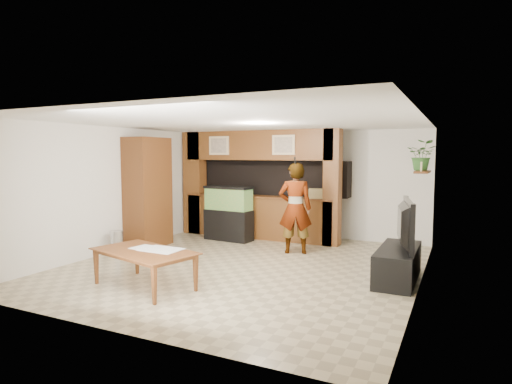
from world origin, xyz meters
The scene contains 21 objects.
floor centered at (0.00, 0.00, 0.00)m, with size 6.50×6.50×0.00m, color tan.
ceiling centered at (0.00, 0.00, 2.60)m, with size 6.50×6.50×0.00m, color white.
wall_back centered at (0.00, 3.25, 1.30)m, with size 6.00×6.00×0.00m, color silver.
wall_left centered at (-3.00, 0.00, 1.30)m, with size 6.50×6.50×0.00m, color silver.
wall_right centered at (3.00, 0.00, 1.30)m, with size 6.50×6.50×0.00m, color silver.
partition centered at (-0.95, 2.64, 1.31)m, with size 4.20×0.99×2.60m.
wall_clock centered at (-2.97, 1.00, 1.90)m, with size 0.05×0.25×0.25m.
wall_shelf centered at (2.85, 1.95, 1.70)m, with size 0.25×0.90×0.04m, color brown.
pantry_cabinet centered at (-2.70, 0.60, 1.20)m, with size 0.60×0.98×2.40m, color brown.
trash_can centered at (-2.72, -0.35, 0.25)m, with size 0.27×0.27×0.49m, color #B2B2B7.
aquarium centered at (-1.42, 1.95, 0.63)m, with size 1.16×0.44×1.29m.
tv_stand centered at (2.65, 0.28, 0.26)m, with size 0.58×1.58×0.53m, color black.
television centered at (2.65, 0.28, 0.92)m, with size 1.37×0.18×0.79m, color black.
photo_frame centered at (2.85, 1.62, 1.81)m, with size 0.03×0.13×0.18m, color tan.
potted_plant centered at (2.82, 2.17, 2.02)m, with size 0.54×0.46×0.59m, color #2D6026.
person centered at (0.48, 1.37, 0.94)m, with size 0.68×0.45×1.87m, color #9A7354.
microphone centered at (0.53, 1.21, 1.91)m, with size 0.03×0.03×0.15m, color black.
dining_table centered at (-0.79, -1.83, 0.29)m, with size 1.64×0.91×0.58m, color brown.
newspaper_a centered at (-0.83, -1.66, 0.58)m, with size 0.49×0.36×0.01m, color silver.
newspaper_b centered at (-0.58, -1.65, 0.58)m, with size 0.60×0.44×0.01m, color silver.
counter_box centered at (0.58, 2.45, 1.15)m, with size 0.33×0.22×0.22m, color #9E8A55.
Camera 1 is at (3.52, -6.82, 2.03)m, focal length 30.00 mm.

